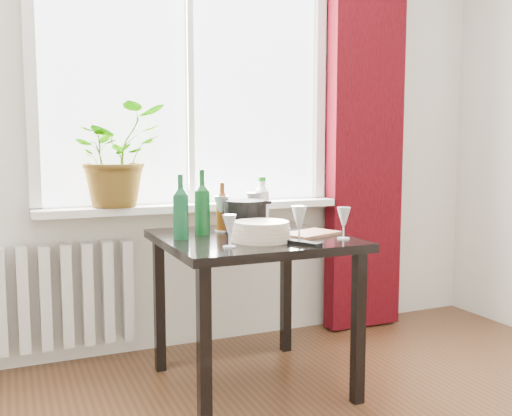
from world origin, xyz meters
name	(u,v)px	position (x,y,z in m)	size (l,w,h in m)	color
window	(188,68)	(0.00, 2.22, 1.60)	(1.72, 0.08, 1.62)	white
windowsill	(194,207)	(0.00, 2.15, 0.82)	(1.72, 0.20, 0.04)	white
curtain	(365,125)	(1.12, 2.12, 1.30)	(0.50, 0.12, 2.56)	#36040A
radiator	(56,297)	(-0.75, 2.18, 0.38)	(0.80, 0.10, 0.55)	silver
table	(252,255)	(0.10, 1.55, 0.65)	(0.85, 0.85, 0.74)	black
potted_plant	(116,155)	(-0.42, 2.15, 1.12)	(0.49, 0.43, 0.55)	#2A711E
wine_bottle_left	(181,206)	(-0.23, 1.60, 0.89)	(0.07, 0.07, 0.30)	#0E4926
wine_bottle_right	(202,202)	(-0.10, 1.69, 0.90)	(0.07, 0.07, 0.32)	#0D4419
bottle_amber	(222,207)	(0.02, 1.75, 0.86)	(0.06, 0.06, 0.25)	#672E0B
cleaning_bottle	(262,202)	(0.28, 1.84, 0.87)	(0.07, 0.07, 0.26)	white
wineglass_front_right	(299,224)	(0.21, 1.27, 0.83)	(0.07, 0.07, 0.17)	silver
wineglass_far_right	(344,223)	(0.45, 1.30, 0.82)	(0.06, 0.06, 0.15)	silver
wineglass_back_center	(253,209)	(0.23, 1.83, 0.83)	(0.08, 0.08, 0.19)	#B0B4BD
wineglass_back_left	(222,213)	(0.02, 1.74, 0.83)	(0.08, 0.08, 0.18)	silver
wineglass_front_left	(229,231)	(-0.11, 1.30, 0.81)	(0.06, 0.06, 0.14)	silver
plate_stack	(261,231)	(0.08, 1.40, 0.78)	(0.27, 0.27, 0.09)	beige
fondue_pot	(245,216)	(0.11, 1.66, 0.82)	(0.24, 0.21, 0.16)	black
tv_remote	(305,243)	(0.21, 1.23, 0.75)	(0.05, 0.16, 0.02)	black
cutting_board	(310,234)	(0.37, 1.46, 0.75)	(0.27, 0.17, 0.01)	#915C41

